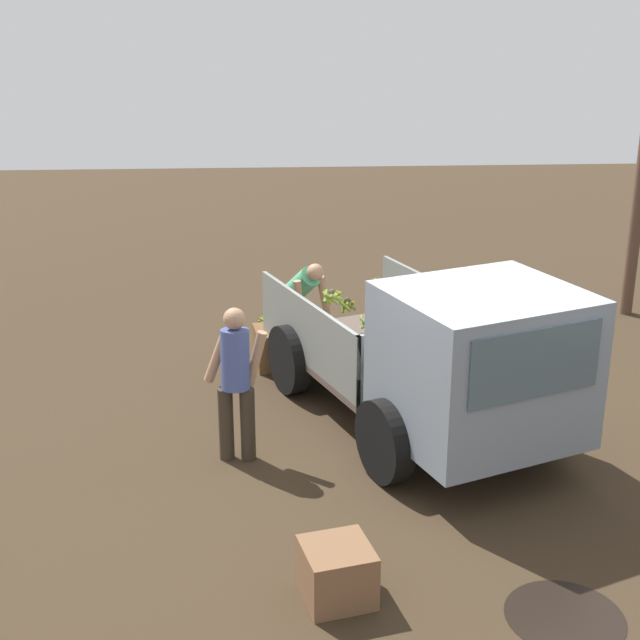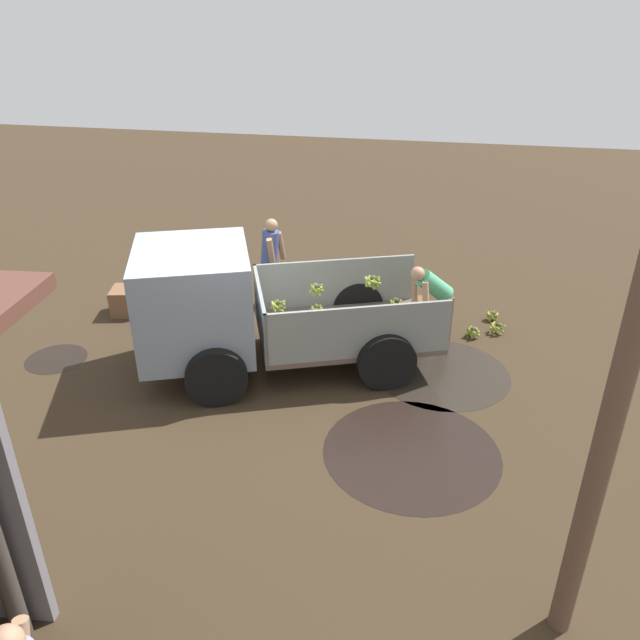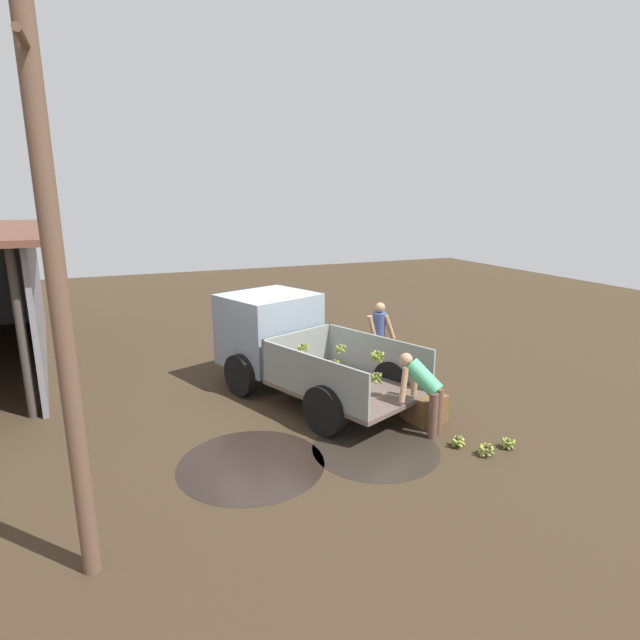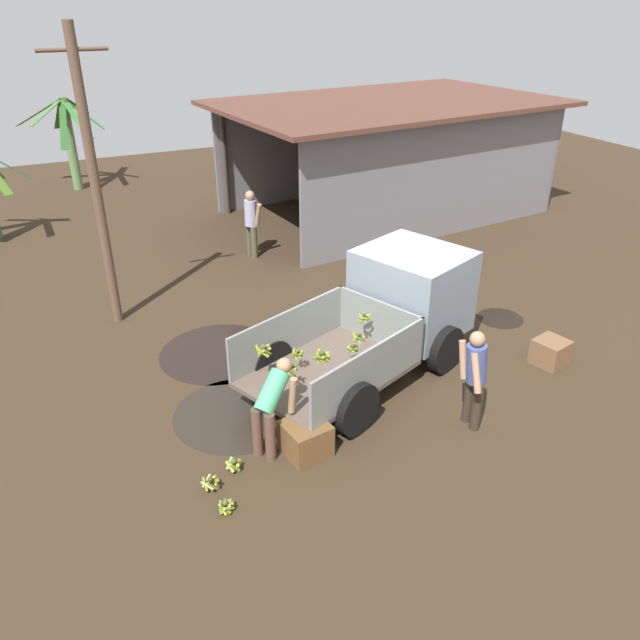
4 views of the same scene
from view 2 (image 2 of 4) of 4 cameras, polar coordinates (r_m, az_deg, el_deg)
ground at (r=9.55m, az=-9.12°, el=-4.52°), size 36.00×36.00×0.00m
mud_patch_0 at (r=7.93m, az=8.36°, el=-11.84°), size 2.19×2.19×0.01m
mud_patch_1 at (r=9.52m, az=11.05°, el=-4.77°), size 2.01×2.01×0.01m
mud_patch_2 at (r=10.53m, az=-22.97°, el=-3.29°), size 0.93×0.93×0.01m
cargo_truck at (r=9.11m, az=-8.74°, el=1.22°), size 4.67×3.24×1.91m
utility_pole at (r=4.79m, az=26.44°, el=-2.54°), size 1.15×0.19×5.50m
person_foreground_visitor at (r=11.10m, az=-4.53°, el=5.66°), size 0.40×0.68×1.63m
person_worker_loading at (r=10.05m, az=10.43°, el=2.16°), size 0.75×0.76×1.34m
banana_bunch_on_ground_0 at (r=11.21m, az=15.49°, el=0.39°), size 0.22×0.23×0.18m
banana_bunch_on_ground_1 at (r=10.78m, az=15.89°, el=-0.64°), size 0.27×0.26×0.20m
banana_bunch_on_ground_2 at (r=10.56m, az=13.80°, el=-1.03°), size 0.25×0.25×0.20m
wooden_crate_0 at (r=10.55m, az=8.16°, el=0.36°), size 0.69×0.69×0.50m
wooden_crate_1 at (r=11.55m, az=-17.14°, el=1.70°), size 0.64×0.64×0.46m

